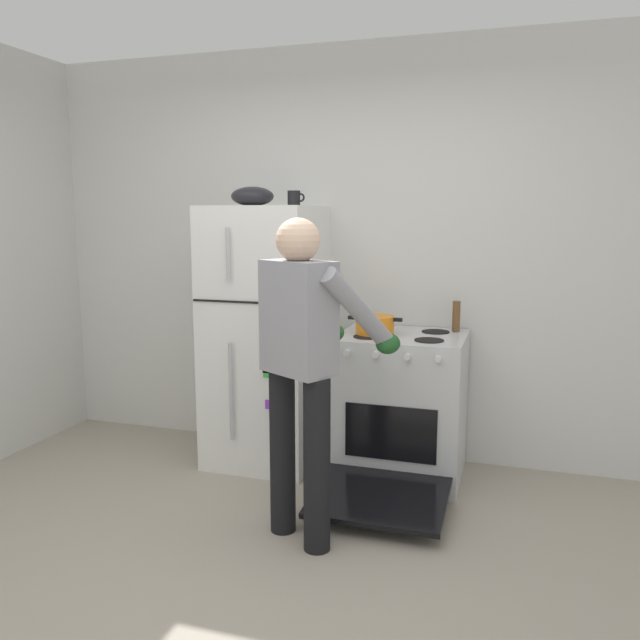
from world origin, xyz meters
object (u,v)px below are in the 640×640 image
object	(u,v)px
person_cook	(305,352)
pepper_mill	(456,316)
mixing_bowl	(252,196)
stove_range	(400,408)
coffee_mug	(294,198)
refrigerator	(266,336)
red_pot	(375,325)

from	to	relation	value
person_cook	pepper_mill	bearing A→B (deg)	61.75
person_cook	pepper_mill	world-z (taller)	person_cook
mixing_bowl	stove_range	bearing A→B (deg)	-1.05
coffee_mug	mixing_bowl	size ratio (longest dim) A/B	0.42
person_cook	pepper_mill	size ratio (longest dim) A/B	8.60
coffee_mug	pepper_mill	world-z (taller)	coffee_mug
refrigerator	person_cook	distance (m)	1.11
coffee_mug	pepper_mill	size ratio (longest dim) A/B	0.60
coffee_mug	mixing_bowl	xyz separation A→B (m)	(-0.26, -0.05, 0.01)
person_cook	coffee_mug	world-z (taller)	coffee_mug
person_cook	mixing_bowl	world-z (taller)	mixing_bowl
mixing_bowl	red_pot	bearing A→B (deg)	-3.52
stove_range	pepper_mill	distance (m)	0.67
refrigerator	stove_range	world-z (taller)	refrigerator
coffee_mug	mixing_bowl	bearing A→B (deg)	-169.22
refrigerator	coffee_mug	bearing A→B (deg)	15.40
stove_range	red_pot	distance (m)	0.54
coffee_mug	person_cook	bearing A→B (deg)	-67.81
red_pot	coffee_mug	world-z (taller)	coffee_mug
refrigerator	coffee_mug	xyz separation A→B (m)	(0.18, 0.05, 0.88)
coffee_mug	pepper_mill	distance (m)	1.25
person_cook	red_pot	world-z (taller)	person_cook
refrigerator	red_pot	size ratio (longest dim) A/B	5.01
pepper_mill	person_cook	bearing A→B (deg)	-118.25
person_cook	coffee_mug	distance (m)	1.30
stove_range	mixing_bowl	bearing A→B (deg)	178.95
coffee_mug	mixing_bowl	world-z (taller)	mixing_bowl
pepper_mill	mixing_bowl	bearing A→B (deg)	-171.07
red_pot	pepper_mill	xyz separation A→B (m)	(0.46, 0.25, 0.04)
stove_range	refrigerator	bearing A→B (deg)	178.88
refrigerator	person_cook	world-z (taller)	refrigerator
refrigerator	coffee_mug	world-z (taller)	coffee_mug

